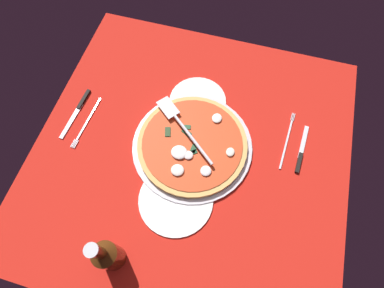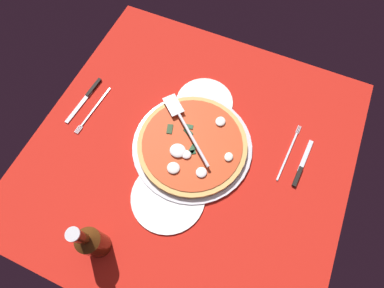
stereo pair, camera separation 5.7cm
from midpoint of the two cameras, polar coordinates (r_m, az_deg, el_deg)
ground_plane at (r=100.41cm, az=1.22°, el=-1.70°), size 101.71×101.71×0.80cm
pizza_pan at (r=100.15cm, az=1.62°, el=-0.51°), size 39.38×39.38×1.38cm
dinner_plate_left at (r=94.66cm, az=-2.61°, el=-10.07°), size 22.88×22.88×1.00cm
dinner_plate_right at (r=108.72cm, az=3.86°, el=7.76°), size 20.01×20.01×1.00cm
pizza at (r=98.54cm, az=1.64°, el=-0.16°), size 35.75×35.75×3.20cm
pizza_server at (r=98.43cm, az=0.49°, el=3.12°), size 20.59×24.03×1.00cm
place_setting_near at (r=104.97cm, az=20.22°, el=-2.98°), size 21.76×12.88×1.40cm
place_setting_far at (r=113.34cm, az=-17.24°, el=7.18°), size 22.49×12.94×1.40cm
beer_bottle at (r=87.35cm, az=-16.50°, el=-17.35°), size 6.77×6.77×22.75cm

